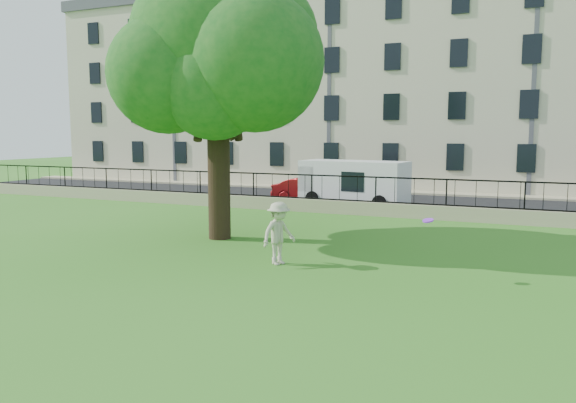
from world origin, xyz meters
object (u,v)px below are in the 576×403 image
at_px(man, 279,233).
at_px(red_sedan, 309,190).
at_px(frisbee, 428,220).
at_px(tree, 215,50).
at_px(white_van, 354,183).

height_order(man, red_sedan, man).
bearing_deg(frisbee, red_sedan, 122.37).
relative_size(frisbee, red_sedan, 0.07).
bearing_deg(frisbee, tree, 160.35).
distance_m(man, frisbee, 4.07).
distance_m(tree, red_sedan, 12.16).
xyz_separation_m(tree, red_sedan, (-0.87, 10.68, -5.74)).
xyz_separation_m(tree, man, (3.61, -2.73, -5.50)).
bearing_deg(red_sedan, white_van, -98.34).
xyz_separation_m(man, frisbee, (4.02, 0.01, 0.61)).
bearing_deg(white_van, frisbee, -58.48).
bearing_deg(man, frisbee, -66.96).
xyz_separation_m(red_sedan, white_van, (2.50, -0.18, 0.48)).
height_order(tree, man, tree).
bearing_deg(frisbee, white_van, 114.40).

